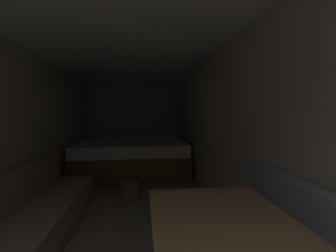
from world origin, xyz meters
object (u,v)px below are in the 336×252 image
(sofa_left, at_px, (10,240))
(dinette_table, at_px, (218,229))
(wicker_basket, at_px, (130,190))
(bed, at_px, (133,156))

(sofa_left, distance_m, dinette_table, 1.79)
(dinette_table, xyz_separation_m, wicker_basket, (-0.64, 2.08, -0.56))
(bed, height_order, wicker_basket, bed)
(bed, xyz_separation_m, wicker_basket, (0.02, -1.41, -0.24))
(wicker_basket, bearing_deg, dinette_table, -72.87)
(bed, distance_m, dinette_table, 3.56)
(bed, xyz_separation_m, sofa_left, (-0.90, -2.73, -0.13))
(bed, bearing_deg, sofa_left, -108.24)
(sofa_left, bearing_deg, wicker_basket, 55.36)
(wicker_basket, bearing_deg, sofa_left, -124.64)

